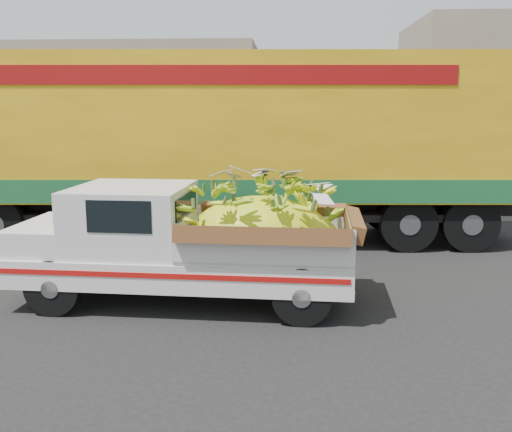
{
  "coord_description": "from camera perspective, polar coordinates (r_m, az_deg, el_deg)",
  "views": [
    {
      "loc": [
        2.17,
        -7.24,
        2.76
      ],
      "look_at": [
        1.71,
        1.14,
        1.17
      ],
      "focal_mm": 40.0,
      "sensor_mm": 36.0,
      "label": 1
    }
  ],
  "objects": [
    {
      "name": "ground",
      "position": [
        8.05,
        -12.9,
        -9.58
      ],
      "size": [
        100.0,
        100.0,
        0.0
      ],
      "primitive_type": "plane",
      "color": "black",
      "rests_on": "ground"
    },
    {
      "name": "curb",
      "position": [
        14.68,
        -5.44,
        0.17
      ],
      "size": [
        60.0,
        0.25,
        0.15
      ],
      "primitive_type": "cube",
      "color": "gray",
      "rests_on": "ground"
    },
    {
      "name": "sidewalk",
      "position": [
        16.72,
        -4.38,
        1.47
      ],
      "size": [
        60.0,
        4.0,
        0.14
      ],
      "primitive_type": "cube",
      "color": "gray",
      "rests_on": "ground"
    },
    {
      "name": "building_left",
      "position": [
        24.48,
        -21.74,
        9.4
      ],
      "size": [
        18.0,
        6.0,
        5.0
      ],
      "primitive_type": "cube",
      "color": "gray",
      "rests_on": "ground"
    },
    {
      "name": "pickup_truck",
      "position": [
        8.12,
        -4.7,
        -2.53
      ],
      "size": [
        4.86,
        2.0,
        1.67
      ],
      "rotation": [
        0.0,
        0.0,
        -0.06
      ],
      "color": "black",
      "rests_on": "ground"
    },
    {
      "name": "semi_trailer",
      "position": [
        11.89,
        -2.48,
        7.67
      ],
      "size": [
        12.04,
        3.14,
        3.8
      ],
      "rotation": [
        0.0,
        0.0,
        0.05
      ],
      "color": "black",
      "rests_on": "ground"
    }
  ]
}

